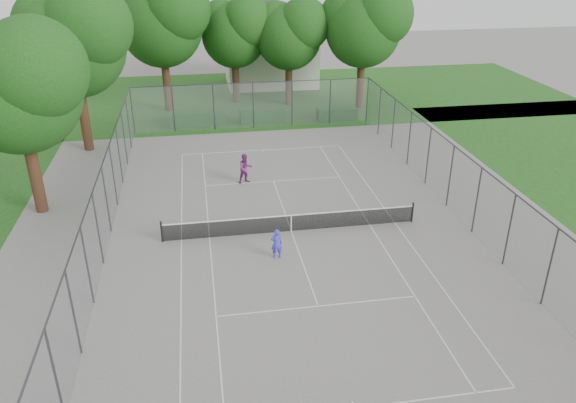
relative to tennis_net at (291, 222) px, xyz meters
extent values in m
plane|color=slate|center=(0.00, 0.00, -0.51)|extent=(120.00, 120.00, 0.00)
cube|color=#1B4C15|center=(0.00, 26.00, -0.51)|extent=(60.00, 20.00, 0.00)
cube|color=silver|center=(0.00, 11.88, -0.50)|extent=(10.97, 0.06, 0.01)
cube|color=silver|center=(-5.49, 0.00, -0.50)|extent=(0.06, 23.77, 0.01)
cube|color=silver|center=(5.49, 0.00, -0.50)|extent=(0.06, 23.77, 0.01)
cube|color=silver|center=(-4.12, 0.00, -0.50)|extent=(0.06, 23.77, 0.01)
cube|color=silver|center=(4.12, 0.00, -0.50)|extent=(0.06, 23.77, 0.01)
cube|color=silver|center=(0.00, -6.40, -0.50)|extent=(8.23, 0.06, 0.01)
cube|color=silver|center=(0.00, 6.40, -0.50)|extent=(8.23, 0.06, 0.01)
cube|color=silver|center=(0.00, 0.00, -0.50)|extent=(0.06, 12.80, 0.01)
cube|color=silver|center=(0.00, 11.73, -0.50)|extent=(0.06, 0.30, 0.01)
cylinder|color=black|center=(-6.39, 0.00, 0.04)|extent=(0.10, 0.10, 1.10)
cylinder|color=black|center=(6.39, 0.00, 0.04)|extent=(0.10, 0.10, 1.10)
cube|color=black|center=(0.00, 0.00, -0.06)|extent=(12.67, 0.01, 0.86)
cube|color=white|center=(0.00, 0.00, 0.40)|extent=(12.77, 0.03, 0.06)
cube|color=white|center=(0.00, 0.00, -0.07)|extent=(0.05, 0.02, 0.88)
cylinder|color=#38383D|center=(-9.00, 17.00, 1.24)|extent=(0.08, 0.08, 3.50)
cylinder|color=#38383D|center=(9.00, 17.00, 1.24)|extent=(0.08, 0.08, 3.50)
cube|color=slate|center=(0.00, 17.00, 1.24)|extent=(18.00, 0.02, 3.50)
cube|color=slate|center=(-9.00, 0.00, 1.24)|extent=(0.02, 34.00, 3.50)
cube|color=slate|center=(9.00, 0.00, 1.24)|extent=(0.02, 34.00, 3.50)
cube|color=#38383D|center=(0.00, 17.00, 2.99)|extent=(18.00, 0.05, 0.05)
cube|color=#38383D|center=(-9.00, 0.00, 2.99)|extent=(0.05, 34.00, 0.05)
cube|color=#38383D|center=(9.00, 0.00, 2.99)|extent=(0.05, 34.00, 0.05)
cylinder|color=#371F14|center=(-6.60, 22.81, 1.81)|extent=(0.65, 0.65, 4.63)
sphere|color=#133D10|center=(-6.60, 22.81, 6.43)|extent=(6.59, 6.59, 6.59)
sphere|color=#133D10|center=(-5.28, 21.82, 7.75)|extent=(5.27, 5.27, 5.27)
sphere|color=#133D10|center=(-7.75, 23.64, 7.42)|extent=(4.94, 4.94, 4.94)
cylinder|color=#371F14|center=(-0.71, 24.53, 1.42)|extent=(0.61, 0.61, 3.85)
sphere|color=#133D10|center=(-0.71, 24.53, 5.26)|extent=(5.48, 5.48, 5.48)
sphere|color=#133D10|center=(0.39, 23.71, 6.36)|extent=(4.38, 4.38, 4.38)
sphere|color=#133D10|center=(-1.67, 25.22, 6.08)|extent=(4.11, 4.11, 4.11)
cylinder|color=#371F14|center=(3.75, 23.00, 1.41)|extent=(0.61, 0.61, 3.84)
sphere|color=#133D10|center=(3.75, 23.00, 5.24)|extent=(5.46, 5.46, 5.46)
sphere|color=#133D10|center=(4.85, 22.18, 6.33)|extent=(4.37, 4.37, 4.37)
sphere|color=#133D10|center=(2.80, 23.68, 6.06)|extent=(4.10, 4.10, 4.10)
cylinder|color=#371F14|center=(9.58, 21.03, 1.67)|extent=(0.63, 0.63, 4.35)
sphere|color=#133D10|center=(9.58, 21.03, 6.01)|extent=(6.19, 6.19, 6.19)
sphere|color=#133D10|center=(10.82, 20.10, 7.25)|extent=(4.95, 4.95, 4.95)
sphere|color=#133D10|center=(8.49, 21.81, 6.94)|extent=(4.64, 4.64, 4.64)
cylinder|color=#371F14|center=(-11.86, 14.05, 1.87)|extent=(0.65, 0.65, 4.76)
sphere|color=#133D10|center=(-11.86, 14.05, 6.61)|extent=(6.77, 6.77, 6.77)
sphere|color=#133D10|center=(-10.51, 13.03, 7.97)|extent=(5.41, 5.41, 5.41)
sphere|color=#133D10|center=(-13.05, 14.89, 7.63)|extent=(5.07, 5.07, 5.07)
cylinder|color=#371F14|center=(-12.95, 4.55, 1.69)|extent=(0.64, 0.64, 4.39)
sphere|color=#133D10|center=(-12.95, 4.55, 6.07)|extent=(6.25, 6.25, 6.25)
sphere|color=#133D10|center=(-11.70, 3.61, 7.32)|extent=(5.00, 5.00, 5.00)
cube|color=#164719|center=(-4.26, 18.28, 0.02)|extent=(4.27, 1.28, 1.07)
cube|color=#164719|center=(0.92, 18.34, 0.07)|extent=(3.70, 1.06, 1.16)
cube|color=#164719|center=(6.83, 17.94, -0.04)|extent=(3.15, 1.16, 0.95)
cube|color=silver|center=(3.22, 30.70, 2.69)|extent=(8.54, 6.41, 6.41)
cube|color=#545459|center=(3.22, 30.70, 5.90)|extent=(8.46, 6.62, 8.46)
imported|color=#4038D3|center=(-1.09, -2.36, 0.22)|extent=(0.54, 0.37, 1.47)
imported|color=#752776|center=(-1.66, 6.52, 0.40)|extent=(1.06, 0.95, 1.82)
camera|label=1|loc=(-4.28, -24.55, 13.15)|focal=35.00mm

